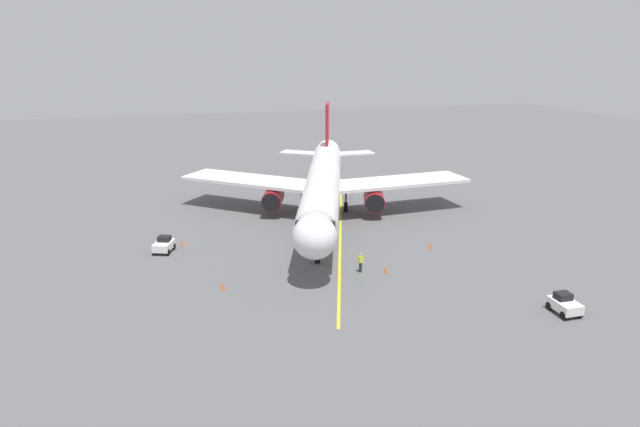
{
  "coord_description": "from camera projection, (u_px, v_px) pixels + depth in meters",
  "views": [
    {
      "loc": [
        17.43,
        57.78,
        18.51
      ],
      "look_at": [
        2.21,
        8.4,
        3.0
      ],
      "focal_mm": 30.88,
      "sensor_mm": 36.0,
      "label": 1
    }
  ],
  "objects": [
    {
      "name": "tug_portside",
      "position": [
        164.0,
        245.0,
        52.02
      ],
      "size": [
        2.26,
        2.69,
        1.5
      ],
      "color": "white",
      "rests_on": "ground"
    },
    {
      "name": "tug_near_nose",
      "position": [
        565.0,
        304.0,
        39.92
      ],
      "size": [
        1.66,
        2.37,
        1.5
      ],
      "color": "white",
      "rests_on": "ground"
    },
    {
      "name": "ground_crew_marshaller",
      "position": [
        361.0,
        262.0,
        47.25
      ],
      "size": [
        0.45,
        0.34,
        1.71
      ],
      "color": "#23232D",
      "rests_on": "ground"
    },
    {
      "name": "safety_cone_wing_starboard",
      "position": [
        386.0,
        270.0,
        47.3
      ],
      "size": [
        0.32,
        0.32,
        0.55
      ],
      "primitive_type": "cone",
      "color": "#F2590F",
      "rests_on": "ground"
    },
    {
      "name": "apron_lead_in_line",
      "position": [
        340.0,
        235.0,
        56.97
      ],
      "size": [
        13.6,
        37.78,
        0.01
      ],
      "primitive_type": "cube",
      "rotation": [
        0.0,
        0.0,
        -0.34
      ],
      "color": "yellow",
      "rests_on": "ground"
    },
    {
      "name": "airplane",
      "position": [
        323.0,
        184.0,
        61.58
      ],
      "size": [
        32.8,
        39.06,
        11.5
      ],
      "color": "white",
      "rests_on": "ground"
    },
    {
      "name": "safety_cone_wing_port",
      "position": [
        223.0,
        286.0,
        44.03
      ],
      "size": [
        0.32,
        0.32,
        0.55
      ],
      "primitive_type": "cone",
      "color": "#F2590F",
      "rests_on": "ground"
    },
    {
      "name": "safety_cone_nose_right",
      "position": [
        431.0,
        246.0,
        52.93
      ],
      "size": [
        0.32,
        0.32,
        0.55
      ],
      "primitive_type": "cone",
      "color": "#F2590F",
      "rests_on": "ground"
    },
    {
      "name": "safety_cone_nose_left",
      "position": [
        182.0,
        243.0,
        53.7
      ],
      "size": [
        0.32,
        0.32,
        0.55
      ],
      "primitive_type": "cone",
      "color": "#F2590F",
      "rests_on": "ground"
    },
    {
      "name": "ground_plane",
      "position": [
        317.0,
        217.0,
        63.12
      ],
      "size": [
        220.0,
        220.0,
        0.0
      ],
      "primitive_type": "plane",
      "color": "#565659"
    }
  ]
}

